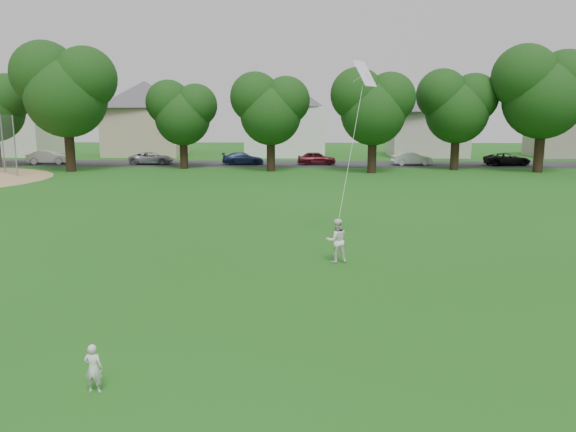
{
  "coord_description": "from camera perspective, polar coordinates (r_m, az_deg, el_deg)",
  "views": [
    {
      "loc": [
        2.39,
        -12.39,
        4.98
      ],
      "look_at": [
        1.92,
        2.0,
        2.3
      ],
      "focal_mm": 35.0,
      "sensor_mm": 36.0,
      "label": 1
    }
  ],
  "objects": [
    {
      "name": "kite",
      "position": [
        19.67,
        6.45,
        6.76
      ],
      "size": [
        1.07,
        1.86,
        6.06
      ],
      "color": "white",
      "rests_on": "ground"
    },
    {
      "name": "ground",
      "position": [
        13.56,
        -8.56,
        -11.12
      ],
      "size": [
        160.0,
        160.0,
        0.0
      ],
      "primitive_type": "plane",
      "color": "#1A4E12",
      "rests_on": "ground"
    },
    {
      "name": "tree_row",
      "position": [
        47.89,
        -1.44,
        12.15
      ],
      "size": [
        80.49,
        9.43,
        11.02
      ],
      "color": "black",
      "rests_on": "ground"
    },
    {
      "name": "parked_cars",
      "position": [
        53.6,
        -0.21,
        5.88
      ],
      "size": [
        64.82,
        2.25,
        1.29
      ],
      "color": "black",
      "rests_on": "ground"
    },
    {
      "name": "older_boy",
      "position": [
        18.81,
        4.95,
        -2.5
      ],
      "size": [
        0.84,
        0.72,
        1.49
      ],
      "primitive_type": "imported",
      "rotation": [
        0.0,
        0.0,
        3.39
      ],
      "color": "white",
      "rests_on": "ground"
    },
    {
      "name": "toddler",
      "position": [
        10.97,
        -19.17,
        -14.42
      ],
      "size": [
        0.34,
        0.23,
        0.92
      ],
      "primitive_type": "imported",
      "rotation": [
        0.0,
        0.0,
        3.12
      ],
      "color": "silver",
      "rests_on": "ground"
    },
    {
      "name": "house_row",
      "position": [
        64.67,
        -3.52,
        10.63
      ],
      "size": [
        77.05,
        14.23,
        10.55
      ],
      "color": "silver",
      "rests_on": "ground"
    },
    {
      "name": "street",
      "position": [
        54.67,
        -0.63,
        5.33
      ],
      "size": [
        90.0,
        7.0,
        0.01
      ],
      "primitive_type": "cube",
      "color": "#2D2D30",
      "rests_on": "ground"
    }
  ]
}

